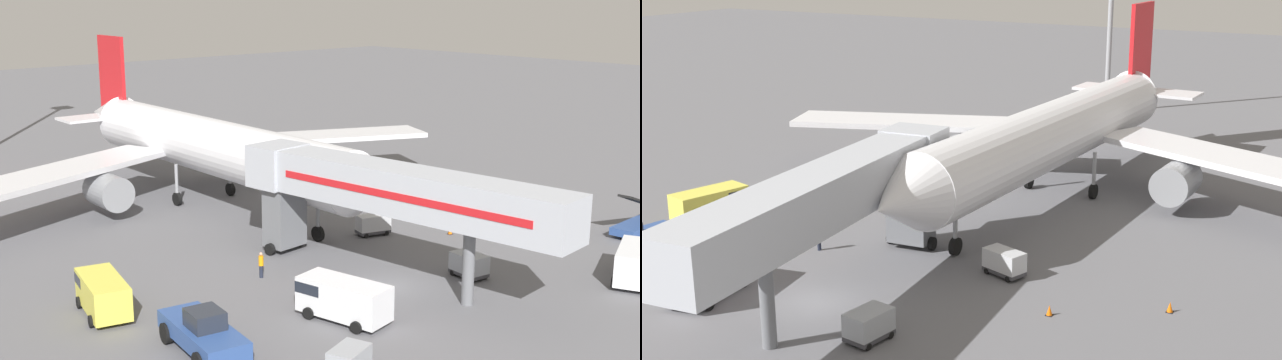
% 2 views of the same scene
% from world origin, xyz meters
% --- Properties ---
extents(ground_plane, '(300.00, 300.00, 0.00)m').
position_xyz_m(ground_plane, '(0.00, 0.00, 0.00)').
color(ground_plane, slate).
extents(airplane_at_gate, '(47.49, 43.87, 13.11)m').
position_xyz_m(airplane_at_gate, '(3.49, 24.26, 4.74)').
color(airplane_at_gate, silver).
rests_on(airplane_at_gate, ground).
extents(jet_bridge, '(5.51, 23.18, 7.34)m').
position_xyz_m(jet_bridge, '(0.73, 1.46, 5.58)').
color(jet_bridge, '#B2B7C1').
rests_on(jet_bridge, ground).
extents(service_van_near_center, '(3.16, 5.28, 2.11)m').
position_xyz_m(service_van_near_center, '(-14.75, 7.56, 1.21)').
color(service_van_near_center, '#E5DB4C').
rests_on(service_van_near_center, ground).
extents(service_van_far_center, '(3.06, 5.43, 2.22)m').
position_xyz_m(service_van_far_center, '(-5.48, -1.85, 1.27)').
color(service_van_far_center, white).
rests_on(service_van_far_center, ground).
extents(baggage_cart_mid_center, '(2.64, 1.90, 1.51)m').
position_xyz_m(baggage_cart_mid_center, '(7.03, 8.13, 0.83)').
color(baggage_cart_mid_center, '#38383D').
rests_on(baggage_cart_mid_center, ground).
extents(baggage_cart_mid_right, '(1.74, 2.38, 1.52)m').
position_xyz_m(baggage_cart_mid_right, '(5.05, -2.23, 0.84)').
color(baggage_cart_mid_right, '#38383D').
rests_on(baggage_cart_mid_right, ground).
extents(ground_crew_worker_foreground, '(0.41, 0.41, 1.65)m').
position_xyz_m(ground_crew_worker_foreground, '(-4.66, 6.32, 0.87)').
color(ground_crew_worker_foreground, '#1E2333').
rests_on(ground_crew_worker_foreground, ground).
extents(safety_cone_alpha, '(0.37, 0.37, 0.56)m').
position_xyz_m(safety_cone_alpha, '(16.59, 7.82, 0.28)').
color(safety_cone_alpha, black).
rests_on(safety_cone_alpha, ground).
extents(safety_cone_bravo, '(0.36, 0.36, 0.55)m').
position_xyz_m(safety_cone_bravo, '(11.38, 4.49, 0.27)').
color(safety_cone_bravo, black).
rests_on(safety_cone_bravo, ground).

